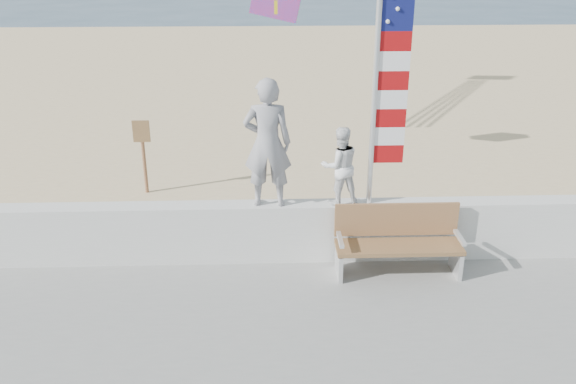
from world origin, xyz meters
name	(u,v)px	position (x,y,z in m)	size (l,w,h in m)	color
ground	(277,349)	(0.00, 0.00, 0.00)	(220.00, 220.00, 0.00)	#2F475E
sand	(270,132)	(0.00, 9.00, 0.04)	(90.00, 40.00, 0.08)	beige
seawall	(274,231)	(0.00, 2.00, 0.63)	(30.00, 0.35, 0.90)	silver
adult	(267,143)	(-0.08, 2.00, 2.02)	(0.68, 0.45, 1.88)	gray
child	(340,166)	(0.96, 2.00, 1.66)	(0.57, 0.44, 1.17)	white
bench	(398,240)	(1.77, 1.55, 0.69)	(1.80, 0.57, 1.00)	olive
flag	(385,73)	(1.53, 2.00, 2.99)	(0.50, 0.08, 3.50)	silver
parafoil_kite	(277,4)	(0.14, 6.08, 3.50)	(1.03, 0.37, 0.69)	red
sign	(143,150)	(-2.45, 4.92, 0.94)	(0.32, 0.07, 1.46)	#8A6142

